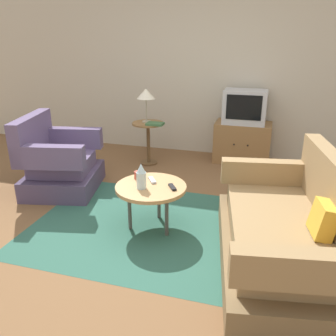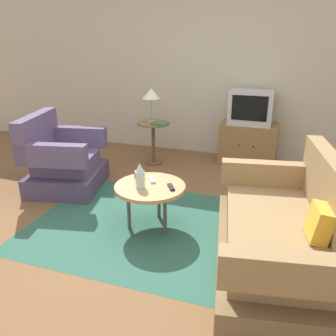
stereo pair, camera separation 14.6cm
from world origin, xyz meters
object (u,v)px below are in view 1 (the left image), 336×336
Objects in this scene: armchair at (58,164)px; book at (155,124)px; tv_stand at (242,142)px; tv_remote_silver at (152,180)px; vase at (141,177)px; mug at (138,175)px; television at (245,107)px; table_lamp at (146,95)px; tv_remote_dark at (172,187)px; coffee_table at (151,189)px; couch at (288,235)px; side_table at (148,135)px.

armchair reaches higher than book.
tv_remote_silver is (-0.69, -2.11, 0.17)m from tv_stand.
tv_remote_silver is (1.36, -0.45, 0.14)m from armchair.
vase is 2.16× the size of mug.
television reaches higher than tv_remote_silver.
tv_remote_dark is at bearing -63.47° from table_lamp.
book is at bearing 128.01° from armchair.
tv_stand is at bearing 19.57° from table_lamp.
vase reaches higher than coffee_table.
armchair is 1.54× the size of coffee_table.
couch is 11.60× the size of tv_remote_silver.
television is 2.27m from tv_remote_dark.
table_lamp is at bearing 106.61° from mug.
television is 2.41m from vase.
mug is (1.21, -0.43, 0.17)m from armchair.
side_table is at bearing -159.50° from tv_stand.
tv_remote_dark is at bearing -65.83° from book.
armchair is 6.73× the size of tv_remote_silver.
tv_remote_dark is (-0.46, -2.20, -0.37)m from television.
vase is at bearing -61.71° from mug.
coffee_table is at bearing 50.34° from vase.
tv_stand is at bearing 67.95° from mug.
tv_stand reaches higher than coffee_table.
tv_remote_dark is (0.87, -1.74, -0.55)m from table_lamp.
vase is at bearing -71.97° from table_lamp.
armchair is 1.70m from tv_remote_dark.
television is (2.06, 1.64, 0.51)m from armchair.
armchair reaches higher than vase.
tv_stand reaches higher than tv_remote_silver.
coffee_table is (1.38, -0.56, 0.09)m from armchair.
couch reaches higher than tv_remote_dark.
side_table is at bearing 145.53° from book.
table_lamp reaches higher than vase.
armchair is at bearing 157.90° from coffee_table.
tv_stand is 2.23m from tv_remote_silver.
tv_remote_dark is (-1.04, 0.30, 0.16)m from couch.
book is at bearing -154.08° from television.
tv_remote_silver is (-0.23, 0.10, 0.00)m from tv_remote_dark.
television is at bearing 116.29° from armchair.
tv_stand is 2.43m from vase.
tv_remote_silver reaches higher than coffee_table.
table_lamp is at bearing 174.52° from tv_remote_dark.
side_table is 1.74m from tv_remote_silver.
television is at bearing 129.21° from tv_remote_silver.
armchair is at bearing -141.32° from tv_remote_dark.
armchair is at bearing -141.10° from tv_stand.
mug is at bearing -112.26° from television.
side_table is at bearing 105.89° from mug.
armchair is 1.55m from table_lamp.
coffee_table is 2.78× the size of vase.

